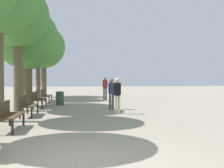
{
  "coord_description": "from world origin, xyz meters",
  "views": [
    {
      "loc": [
        -0.02,
        -4.75,
        1.66
      ],
      "look_at": [
        1.4,
        6.41,
        1.35
      ],
      "focal_mm": 40.0,
      "sensor_mm": 36.0,
      "label": 1
    }
  ],
  "objects": [
    {
      "name": "bench_row_1",
      "position": [
        -2.28,
        3.36,
        0.52
      ],
      "size": [
        0.54,
        1.5,
        0.89
      ],
      "color": "#4C3823",
      "rests_on": "ground_plane"
    },
    {
      "name": "tree_row_4",
      "position": [
        -3.02,
        13.68,
        3.97
      ],
      "size": [
        3.23,
        3.23,
        5.61
      ],
      "color": "brown",
      "rests_on": "ground_plane"
    },
    {
      "name": "trash_bin",
      "position": [
        -1.22,
        10.27,
        0.4
      ],
      "size": [
        0.47,
        0.47,
        0.8
      ],
      "color": "#2D5138",
      "rests_on": "ground_plane"
    },
    {
      "name": "tree_row_2",
      "position": [
        -3.02,
        7.93,
        4.57
      ],
      "size": [
        3.04,
        3.04,
        6.17
      ],
      "color": "brown",
      "rests_on": "ground_plane"
    },
    {
      "name": "bench_row_4",
      "position": [
        -2.28,
        11.87,
        0.52
      ],
      "size": [
        0.54,
        1.5,
        0.89
      ],
      "color": "#4C3823",
      "rests_on": "ground_plane"
    },
    {
      "name": "tree_row_3",
      "position": [
        -3.02,
        10.06,
        3.83
      ],
      "size": [
        3.57,
        3.57,
        5.66
      ],
      "color": "brown",
      "rests_on": "ground_plane"
    },
    {
      "name": "pedestrian_near",
      "position": [
        1.57,
        7.95,
        0.92
      ],
      "size": [
        0.32,
        0.27,
        1.6
      ],
      "color": "#4C4C4C",
      "rests_on": "ground_plane"
    },
    {
      "name": "pedestrian_mid",
      "position": [
        1.63,
        6.32,
        0.94
      ],
      "size": [
        0.33,
        0.22,
        1.63
      ],
      "color": "beige",
      "rests_on": "ground_plane"
    },
    {
      "name": "bench_row_2",
      "position": [
        -2.28,
        6.2,
        0.52
      ],
      "size": [
        0.54,
        1.5,
        0.89
      ],
      "color": "#4C3823",
      "rests_on": "ground_plane"
    },
    {
      "name": "pedestrian_far",
      "position": [
        1.72,
        12.82,
        0.97
      ],
      "size": [
        0.34,
        0.3,
        1.7
      ],
      "color": "#4C4C4C",
      "rests_on": "ground_plane"
    },
    {
      "name": "tree_row_5",
      "position": [
        -3.02,
        16.51,
        4.14
      ],
      "size": [
        3.53,
        3.53,
        5.94
      ],
      "color": "brown",
      "rests_on": "ground_plane"
    },
    {
      "name": "bench_row_3",
      "position": [
        -2.28,
        9.03,
        0.52
      ],
      "size": [
        0.54,
        1.5,
        0.89
      ],
      "color": "#4C3823",
      "rests_on": "ground_plane"
    },
    {
      "name": "ground_plane",
      "position": [
        0.0,
        0.0,
        0.0
      ],
      "size": [
        80.0,
        80.0,
        0.0
      ],
      "primitive_type": "plane",
      "color": "gray"
    }
  ]
}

